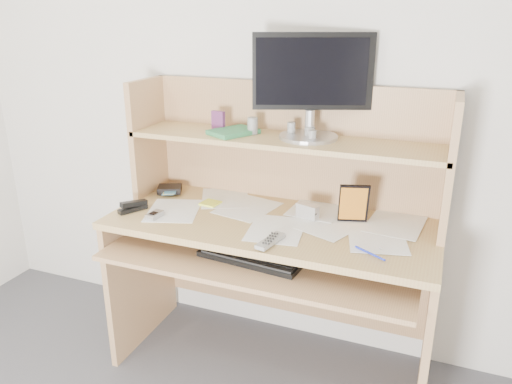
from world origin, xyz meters
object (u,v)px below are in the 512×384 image
(keyboard, at_px, (251,256))
(game_case, at_px, (354,203))
(monitor, at_px, (312,83))
(desk, at_px, (277,226))
(tv_remote, at_px, (270,241))

(keyboard, xyz_separation_m, game_case, (0.35, 0.28, 0.18))
(keyboard, relative_size, monitor, 0.91)
(desk, distance_m, game_case, 0.36)
(desk, xyz_separation_m, tv_remote, (0.07, -0.30, 0.07))
(keyboard, height_order, monitor, monitor)
(desk, height_order, keyboard, desk)
(tv_remote, xyz_separation_m, game_case, (0.26, 0.31, 0.08))
(keyboard, xyz_separation_m, monitor, (0.12, 0.38, 0.65))
(tv_remote, height_order, monitor, monitor)
(keyboard, height_order, game_case, game_case)
(keyboard, distance_m, tv_remote, 0.14)
(keyboard, height_order, tv_remote, tv_remote)
(desk, relative_size, game_case, 8.08)
(desk, xyz_separation_m, monitor, (0.10, 0.12, 0.62))
(tv_remote, height_order, game_case, game_case)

